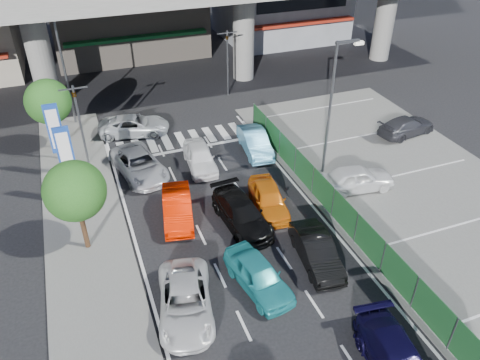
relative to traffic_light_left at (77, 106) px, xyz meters
name	(u,v)px	position (x,y,z in m)	size (l,w,h in m)	color
ground	(253,266)	(6.20, -12.00, -3.94)	(120.00, 120.00, 0.00)	black
parking_lot	(420,194)	(17.20, -10.00, -3.91)	(12.00, 28.00, 0.06)	#5B5B59
sidewalk_left	(88,247)	(-0.80, -8.00, -3.88)	(4.00, 30.00, 0.12)	#5B5B59
fence_run	(343,214)	(11.50, -11.00, -3.04)	(0.16, 22.00, 1.80)	#1B4E25
traffic_light_left	(77,106)	(0.00, 0.00, 0.00)	(1.60, 1.24, 5.20)	#595B60
traffic_light_right	(227,47)	(11.70, 7.00, 0.00)	(1.60, 1.24, 5.20)	#595B60
street_lamp_right	(334,99)	(13.37, -6.00, 0.83)	(1.65, 0.22, 8.00)	#595B60
street_lamp_left	(65,59)	(-0.13, 6.00, 0.83)	(1.65, 0.22, 8.00)	#595B60
signboard_near	(66,155)	(-1.00, -4.01, -0.87)	(0.80, 0.14, 4.70)	#595B60
signboard_far	(55,131)	(-1.40, -1.01, -0.87)	(0.80, 0.14, 4.70)	#595B60
tree_near	(75,191)	(-0.80, -8.00, -0.55)	(2.80, 2.80, 4.80)	#382314
tree_far	(48,102)	(-1.60, 2.50, -0.55)	(2.80, 2.80, 4.80)	#382314
sedan_white_mid_left	(185,301)	(2.62, -13.49, -3.29)	(2.15, 4.67, 1.30)	silver
taxi_teal_mid	(258,275)	(5.96, -13.23, -3.25)	(1.63, 4.04, 1.38)	teal
hatch_black_mid_right	(316,251)	(9.07, -12.73, -3.26)	(1.42, 4.09, 1.35)	black
taxi_orange_left	(177,208)	(3.87, -7.27, -3.25)	(1.45, 4.15, 1.37)	red
sedan_black_mid	(241,214)	(6.82, -8.90, -3.26)	(1.90, 4.68, 1.36)	black
taxi_orange_right	(268,198)	(8.63, -8.20, -3.25)	(1.63, 4.05, 1.38)	orange
wagon_silver_front_left	(139,164)	(2.80, -2.32, -3.25)	(2.29, 4.97, 1.38)	#AAACB2
sedan_white_front_mid	(200,157)	(6.43, -2.80, -3.25)	(1.63, 4.05, 1.38)	white
kei_truck_front_right	(255,142)	(10.28, -2.26, -3.25)	(1.46, 4.19, 1.38)	#56A9D4
crossing_wagon_silver	(134,125)	(3.42, 2.91, -3.28)	(2.19, 4.75, 1.32)	silver
parked_sedan_white	(357,178)	(14.03, -8.31, -3.15)	(1.71, 4.25, 1.45)	white
parked_sedan_dgrey	(407,126)	(20.86, -3.83, -3.25)	(1.75, 4.31, 1.25)	#333339
traffic_cone	(326,186)	(12.32, -7.88, -3.51)	(0.37, 0.37, 0.73)	#FB4E0D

